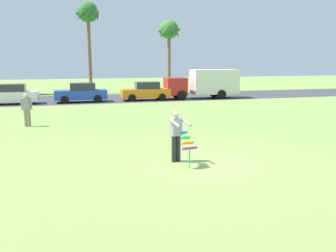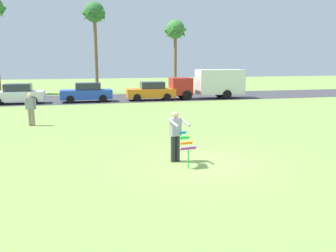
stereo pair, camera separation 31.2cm
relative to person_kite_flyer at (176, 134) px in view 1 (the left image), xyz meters
The scene contains 11 objects.
ground_plane 1.31m from the person_kite_flyer, 31.79° to the right, with size 120.00×120.00×0.00m, color olive.
road_strip 21.26m from the person_kite_flyer, 87.93° to the left, with size 120.00×8.00×0.01m, color #38383D.
person_kite_flyer is the anchor object (origin of this frame).
kite_held 0.71m from the person_kite_flyer, 75.45° to the right, with size 0.52×0.66×1.13m.
parked_car_white 20.42m from the person_kite_flyer, 112.76° to the left, with size 4.20×1.84×1.60m.
parked_car_blue 18.99m from the person_kite_flyer, 97.46° to the left, with size 4.21×1.86×1.60m.
parked_car_orange 19.07m from the person_kite_flyer, 80.85° to the left, with size 4.25×1.93×1.60m.
parked_truck_red_cab 20.71m from the person_kite_flyer, 65.40° to the left, with size 6.76×2.27×2.62m.
palm_tree_right_near 28.18m from the person_kite_flyer, 92.45° to the left, with size 2.58×2.71×9.43m.
palm_tree_centre_far 29.32m from the person_kite_flyer, 74.50° to the left, with size 2.58×2.71×7.95m.
person_walker_near 10.03m from the person_kite_flyer, 123.83° to the left, with size 0.56×0.28×1.73m.
Camera 1 is at (-4.15, -10.40, 3.36)m, focal length 37.09 mm.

